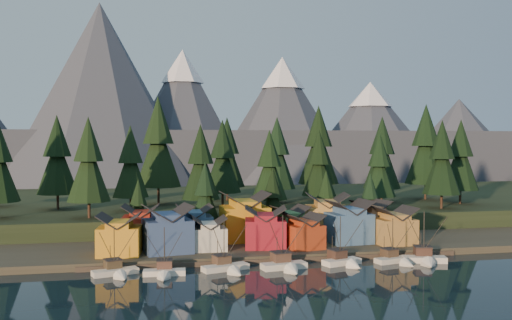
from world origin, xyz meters
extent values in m
plane|color=black|center=(0.00, 0.00, 0.00)|extent=(500.00, 500.00, 0.00)
cube|color=#363227|center=(0.00, 40.00, 0.75)|extent=(400.00, 50.00, 1.50)
cube|color=black|center=(0.00, 90.00, 3.00)|extent=(420.00, 100.00, 6.00)
cube|color=#4F4338|center=(0.00, 16.50, 0.50)|extent=(80.00, 4.00, 1.00)
cube|color=#444957|center=(0.00, 240.00, 15.00)|extent=(560.00, 160.00, 30.00)
cone|color=#444957|center=(-45.00, 180.00, 45.00)|extent=(100.00, 100.00, 90.00)
cone|color=#444957|center=(-5.00, 198.00, 36.00)|extent=(80.00, 80.00, 72.00)
cone|color=white|center=(-5.00, 198.00, 63.36)|extent=(22.40, 22.40, 17.28)
cone|color=#444957|center=(45.00, 186.00, 34.00)|extent=(84.00, 84.00, 68.00)
cone|color=white|center=(45.00, 186.00, 59.84)|extent=(23.52, 23.52, 16.32)
cone|color=#444957|center=(100.00, 202.00, 29.00)|extent=(92.00, 92.00, 58.00)
cone|color=white|center=(100.00, 202.00, 51.04)|extent=(25.76, 25.76, 13.92)
cone|color=#444957|center=(160.00, 210.00, 25.00)|extent=(88.00, 88.00, 50.00)
cube|color=beige|center=(-32.42, 11.26, 0.32)|extent=(8.91, 5.23, 1.45)
cone|color=beige|center=(-30.97, 6.84, 0.32)|extent=(3.49, 3.60, 2.72)
cube|color=black|center=(-32.42, 11.26, -0.23)|extent=(9.12, 5.33, 0.32)
cube|color=#4A3C27|center=(-32.90, 12.74, 1.73)|extent=(3.61, 3.49, 1.63)
cube|color=black|center=(-32.90, 12.74, 2.63)|extent=(3.84, 3.72, 0.18)
cylinder|color=black|center=(-32.58, 11.76, 5.09)|extent=(0.16, 0.16, 8.17)
cylinder|color=black|center=(-33.45, 14.41, 3.00)|extent=(0.13, 0.13, 4.00)
cube|color=silver|center=(-23.36, 9.11, 0.31)|extent=(8.05, 3.27, 1.42)
cone|color=silver|center=(-23.69, 4.81, 0.31)|extent=(2.86, 2.89, 2.66)
cube|color=black|center=(-23.36, 9.11, -0.22)|extent=(8.25, 3.33, 0.31)
cube|color=brown|center=(-23.24, 10.55, 1.69)|extent=(3.04, 2.88, 1.60)
cube|color=black|center=(-23.24, 10.55, 2.57)|extent=(3.23, 3.07, 0.18)
cylinder|color=black|center=(-23.32, 9.59, 4.97)|extent=(0.16, 0.16, 7.99)
cylinder|color=black|center=(-23.12, 12.18, 2.93)|extent=(0.12, 0.12, 3.90)
cube|color=beige|center=(-11.53, 10.64, 0.33)|extent=(9.69, 5.43, 1.51)
cone|color=beige|center=(-10.03, 5.79, 0.33)|extent=(3.63, 3.86, 2.83)
cube|color=black|center=(-11.53, 10.64, -0.24)|extent=(9.92, 5.54, 0.33)
cube|color=brown|center=(-12.03, 12.26, 1.79)|extent=(3.72, 3.59, 1.70)
cube|color=black|center=(-12.03, 12.26, 2.73)|extent=(3.95, 3.83, 0.19)
cylinder|color=black|center=(-11.70, 11.18, 5.28)|extent=(0.17, 0.17, 8.48)
cylinder|color=black|center=(-12.60, 14.10, 3.11)|extent=(0.13, 0.13, 4.15)
cube|color=silver|center=(-0.04, 9.58, 0.37)|extent=(9.34, 4.42, 1.67)
cone|color=silver|center=(0.69, 4.71, 0.37)|extent=(3.55, 3.49, 3.13)
cube|color=black|center=(-0.04, 9.58, -0.26)|extent=(9.56, 4.50, 0.37)
cube|color=brown|center=(-0.28, 11.21, 1.98)|extent=(3.76, 3.59, 1.88)
cube|color=black|center=(-0.28, 11.21, 3.03)|extent=(4.00, 3.83, 0.21)
cylinder|color=black|center=(-0.12, 10.13, 5.84)|extent=(0.19, 0.19, 9.39)
cylinder|color=black|center=(-0.56, 13.05, 3.44)|extent=(0.15, 0.15, 4.59)
cube|color=white|center=(12.50, 10.92, 0.34)|extent=(8.58, 5.26, 1.56)
cone|color=white|center=(13.87, 6.70, 0.34)|extent=(3.63, 3.52, 2.92)
cube|color=black|center=(12.50, 10.92, -0.24)|extent=(8.78, 5.37, 0.34)
cube|color=#412C23|center=(12.05, 12.32, 1.85)|extent=(3.86, 3.74, 1.75)
cube|color=black|center=(12.05, 12.32, 2.82)|extent=(4.11, 3.98, 0.19)
cylinder|color=black|center=(12.35, 11.39, 5.45)|extent=(0.18, 0.18, 8.76)
cylinder|color=black|center=(11.54, 13.92, 3.21)|extent=(0.14, 0.14, 4.28)
cube|color=beige|center=(23.88, 10.62, 0.31)|extent=(8.83, 4.63, 1.44)
cone|color=beige|center=(24.98, 6.13, 0.31)|extent=(3.31, 3.44, 2.70)
cube|color=black|center=(23.88, 10.62, -0.22)|extent=(9.05, 4.72, 0.31)
cube|color=#473626|center=(23.51, 12.12, 1.71)|extent=(3.44, 3.31, 1.62)
cube|color=black|center=(23.51, 12.12, 2.61)|extent=(3.65, 3.52, 0.18)
cylinder|color=black|center=(23.75, 11.12, 5.04)|extent=(0.16, 0.16, 8.09)
cylinder|color=black|center=(23.09, 13.82, 2.97)|extent=(0.13, 0.13, 3.96)
cube|color=beige|center=(30.12, 9.52, 0.36)|extent=(9.31, 5.40, 1.66)
cone|color=beige|center=(28.80, 4.88, 0.36)|extent=(3.82, 3.74, 3.12)
cube|color=black|center=(30.12, 9.52, -0.26)|extent=(9.53, 5.51, 0.36)
cube|color=#442D24|center=(30.56, 11.07, 1.97)|extent=(4.05, 3.91, 1.87)
cube|color=black|center=(30.56, 11.07, 3.01)|extent=(4.31, 4.16, 0.21)
cylinder|color=black|center=(30.26, 10.04, 5.82)|extent=(0.19, 0.19, 9.35)
cylinder|color=black|center=(31.06, 12.82, 3.43)|extent=(0.15, 0.15, 4.57)
cube|color=orange|center=(-31.94, 22.49, 4.45)|extent=(9.41, 8.46, 5.91)
cube|color=orange|center=(-31.94, 22.49, 8.00)|extent=(5.55, 7.87, 1.21)
cube|color=#314875|center=(-21.98, 23.45, 4.99)|extent=(10.90, 10.00, 6.98)
cube|color=#314875|center=(-21.98, 23.45, 9.15)|extent=(6.57, 9.15, 1.36)
cube|color=beige|center=(-13.02, 24.27, 3.95)|extent=(7.54, 7.07, 4.90)
cube|color=beige|center=(-13.02, 24.27, 6.90)|extent=(4.23, 6.83, 1.03)
cube|color=maroon|center=(-0.46, 24.32, 4.64)|extent=(10.22, 9.38, 6.29)
cube|color=maroon|center=(-0.46, 24.32, 8.40)|extent=(6.25, 8.48, 1.25)
cube|color=#9D3518|center=(7.66, 21.88, 4.12)|extent=(8.60, 8.60, 5.25)
cube|color=#9D3518|center=(7.66, 21.88, 7.25)|extent=(5.32, 7.83, 1.03)
cube|color=#3A5E89|center=(19.91, 26.15, 4.96)|extent=(10.05, 8.70, 6.92)
cube|color=#3A5E89|center=(19.91, 26.15, 9.06)|extent=(5.83, 8.17, 1.32)
cube|color=#A3783A|center=(29.51, 22.52, 4.43)|extent=(8.82, 7.80, 5.86)
cube|color=#A3783A|center=(29.51, 22.52, 7.94)|extent=(4.98, 7.49, 1.20)
cube|color=maroon|center=(-27.45, 34.49, 4.71)|extent=(8.95, 8.13, 6.42)
cube|color=maroon|center=(-27.45, 34.49, 8.49)|extent=(5.24, 7.61, 1.16)
cube|color=#325477|center=(-15.45, 31.93, 4.72)|extent=(7.97, 7.48, 6.45)
cube|color=#325477|center=(-15.45, 31.93, 8.49)|extent=(4.40, 7.31, 1.12)
cube|color=gold|center=(-3.26, 34.16, 5.55)|extent=(11.04, 9.47, 8.10)
cube|color=gold|center=(-3.26, 34.16, 10.34)|extent=(6.18, 9.15, 1.52)
cube|color=#3D723F|center=(6.89, 31.19, 4.39)|extent=(9.18, 8.00, 5.77)
cube|color=#3D723F|center=(6.89, 31.19, 7.83)|extent=(5.54, 7.26, 1.15)
cube|color=#B0853E|center=(17.19, 33.93, 5.35)|extent=(11.49, 10.63, 7.71)
cube|color=#B0853E|center=(17.19, 33.93, 9.89)|extent=(7.09, 9.56, 1.39)
cube|color=#A9653C|center=(28.69, 34.29, 4.68)|extent=(9.27, 8.90, 6.36)
cube|color=#A9653C|center=(28.69, 34.29, 8.40)|extent=(5.80, 7.97, 1.10)
cylinder|color=#332319|center=(-50.00, 68.00, 8.32)|extent=(0.70, 0.70, 4.64)
cone|color=black|center=(-50.00, 68.00, 18.38)|extent=(11.35, 11.35, 15.99)
cone|color=black|center=(-50.00, 68.00, 26.64)|extent=(7.74, 7.74, 11.61)
cylinder|color=#332319|center=(-40.00, 48.00, 8.22)|extent=(0.70, 0.70, 4.43)
cone|color=black|center=(-40.00, 48.00, 17.82)|extent=(10.84, 10.84, 15.27)
cone|color=black|center=(-40.00, 48.00, 25.70)|extent=(7.39, 7.39, 11.08)
cylinder|color=#332319|center=(-30.00, 60.00, 8.06)|extent=(0.70, 0.70, 4.13)
cone|color=black|center=(-30.00, 60.00, 17.00)|extent=(10.09, 10.09, 14.21)
cone|color=black|center=(-30.00, 60.00, 24.34)|extent=(6.88, 6.88, 10.31)
cylinder|color=#332319|center=(-22.00, 75.00, 8.87)|extent=(0.70, 0.70, 5.73)
cone|color=black|center=(-22.00, 75.00, 21.28)|extent=(14.01, 14.01, 19.74)
cone|color=black|center=(-22.00, 75.00, 31.47)|extent=(9.55, 9.55, 14.33)
cylinder|color=#332319|center=(-12.00, 50.00, 8.07)|extent=(0.70, 0.70, 4.14)
cone|color=black|center=(-12.00, 50.00, 17.05)|extent=(10.13, 10.13, 14.28)
cone|color=black|center=(-12.00, 50.00, 24.42)|extent=(6.91, 6.91, 10.36)
cylinder|color=#332319|center=(-4.00, 65.00, 8.23)|extent=(0.70, 0.70, 4.45)
cone|color=black|center=(-4.00, 65.00, 17.87)|extent=(10.88, 10.88, 15.33)
cone|color=black|center=(-4.00, 65.00, 25.78)|extent=(7.42, 7.42, 11.13)
cylinder|color=#332319|center=(6.00, 48.00, 7.94)|extent=(0.70, 0.70, 3.89)
cone|color=black|center=(6.00, 48.00, 16.37)|extent=(9.50, 9.50, 13.39)
cone|color=black|center=(6.00, 48.00, 23.28)|extent=(6.48, 6.48, 9.72)
cylinder|color=#332319|center=(14.00, 72.00, 8.33)|extent=(0.70, 0.70, 4.67)
cone|color=black|center=(14.00, 72.00, 18.45)|extent=(11.41, 11.41, 16.08)
cone|color=black|center=(14.00, 72.00, 26.75)|extent=(7.78, 7.78, 11.67)
cylinder|color=#332319|center=(22.00, 55.00, 7.97)|extent=(0.70, 0.70, 3.94)
cone|color=black|center=(22.00, 55.00, 16.49)|extent=(9.62, 9.62, 13.55)
cone|color=black|center=(22.00, 55.00, 23.49)|extent=(6.56, 6.56, 9.84)
cylinder|color=#332319|center=(30.00, 80.00, 8.70)|extent=(0.70, 0.70, 5.41)
cone|color=black|center=(30.00, 80.00, 20.42)|extent=(13.22, 13.22, 18.62)
cone|color=black|center=(30.00, 80.00, 30.03)|extent=(9.01, 9.01, 13.52)
cylinder|color=#332319|center=(38.00, 50.00, 7.89)|extent=(0.70, 0.70, 3.78)
cone|color=black|center=(38.00, 50.00, 16.08)|extent=(9.24, 9.24, 13.02)
cone|color=black|center=(38.00, 50.00, 22.80)|extent=(6.30, 6.30, 9.45)
cylinder|color=#332319|center=(46.00, 66.00, 8.35)|extent=(0.70, 0.70, 4.70)
cone|color=black|center=(46.00, 66.00, 18.54)|extent=(11.49, 11.49, 16.20)
cone|color=black|center=(46.00, 66.00, 26.90)|extent=(7.84, 7.84, 11.76)
cylinder|color=#332319|center=(56.00, 48.00, 8.20)|extent=(0.70, 0.70, 4.41)
cone|color=black|center=(56.00, 48.00, 17.76)|extent=(10.78, 10.78, 15.19)
cone|color=black|center=(56.00, 48.00, 25.60)|extent=(7.35, 7.35, 11.02)
cylinder|color=#332319|center=(64.00, 72.00, 8.74)|extent=(0.70, 0.70, 5.48)
cone|color=black|center=(64.00, 72.00, 20.61)|extent=(13.39, 13.39, 18.87)
cone|color=black|center=(64.00, 72.00, 30.34)|extent=(9.13, 9.13, 13.69)
cylinder|color=#332319|center=(0.00, 82.00, 8.35)|extent=(0.70, 0.70, 4.70)
cone|color=black|center=(0.00, 82.00, 18.54)|extent=(11.50, 11.50, 16.20)
cone|color=black|center=(0.00, 82.00, 26.90)|extent=(7.84, 7.84, 11.76)
cylinder|color=#332319|center=(68.00, 58.00, 8.26)|extent=(0.70, 0.70, 4.52)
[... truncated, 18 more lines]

